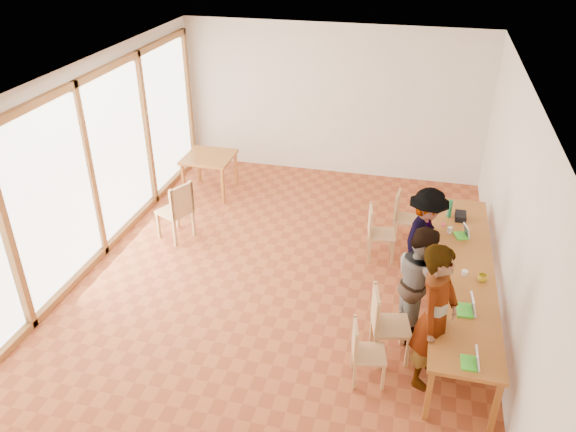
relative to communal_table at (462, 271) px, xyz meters
name	(u,v)px	position (x,y,z in m)	size (l,w,h in m)	color
ground	(282,278)	(-2.50, 0.22, -0.70)	(8.00, 8.00, 0.00)	#AB5229
wall_back	(332,101)	(-2.50, 4.22, 0.80)	(6.00, 0.10, 3.00)	#EEE4CD
wall_front	(151,415)	(-2.50, -3.78, 0.80)	(6.00, 0.10, 3.00)	#EEE4CD
wall_right	(513,214)	(0.50, 0.22, 0.80)	(0.10, 8.00, 3.00)	#EEE4CD
window_wall	(88,168)	(-5.46, 0.22, 0.80)	(0.10, 8.00, 3.00)	white
ceiling	(281,79)	(-2.50, 0.22, 2.32)	(6.00, 8.00, 0.04)	white
communal_table	(462,271)	(0.00, 0.00, 0.00)	(0.80, 4.00, 0.75)	#B16827
side_table	(209,160)	(-4.57, 2.71, -0.03)	(0.90, 0.90, 0.75)	#B16827
chair_near	(362,347)	(-1.11, -1.53, -0.20)	(0.45, 0.45, 0.43)	tan
chair_mid	(383,317)	(-0.92, -1.06, -0.11)	(0.53, 0.53, 0.51)	tan
chair_far	(376,228)	(-1.24, 1.13, -0.16)	(0.47, 0.47, 0.47)	tan
chair_empty	(402,212)	(-0.88, 1.78, -0.18)	(0.43, 0.43, 0.45)	tan
chair_spare	(178,206)	(-4.42, 0.92, -0.08)	(0.63, 0.63, 0.54)	tan
person_near	(435,317)	(-0.35, -1.32, 0.21)	(0.67, 0.44, 1.83)	gray
person_mid	(420,282)	(-0.53, -0.50, 0.08)	(0.76, 0.59, 1.56)	gray
person_far	(425,238)	(-0.51, 0.63, 0.06)	(0.99, 0.57, 1.53)	gray
laptop_near	(473,361)	(0.05, -1.80, 0.10)	(0.20, 0.23, 0.19)	#46DA2F
laptop_mid	(469,307)	(0.03, -0.92, 0.11)	(0.24, 0.27, 0.22)	#46DA2F
laptop_far	(464,233)	(0.02, 0.82, 0.10)	(0.24, 0.26, 0.18)	#46DA2F
yellow_mug	(482,278)	(0.22, -0.25, 0.10)	(0.12, 0.12, 0.10)	gold
green_bottle	(450,209)	(-0.18, 1.37, 0.19)	(0.07, 0.07, 0.28)	#1F7244
clear_glass	(450,230)	(-0.17, 0.88, 0.09)	(0.07, 0.07, 0.09)	silver
condiment_cup	(465,273)	(0.01, -0.16, 0.08)	(0.08, 0.08, 0.06)	white
pink_phone	(443,224)	(-0.25, 1.09, 0.05)	(0.05, 0.10, 0.01)	#C52F49
black_pouch	(461,216)	(-0.01, 1.34, 0.09)	(0.16, 0.26, 0.09)	black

